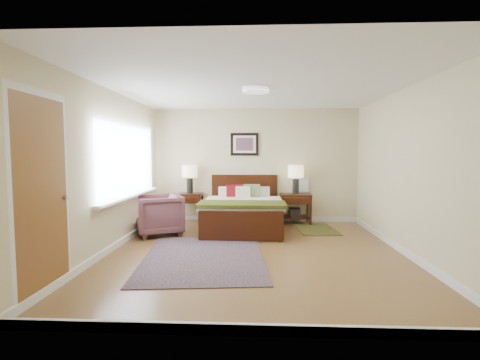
% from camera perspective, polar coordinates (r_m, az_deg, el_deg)
% --- Properties ---
extents(floor, '(5.00, 5.00, 0.00)m').
position_cam_1_polar(floor, '(5.48, 2.52, -11.68)').
color(floor, brown).
rests_on(floor, ground).
extents(back_wall, '(4.50, 0.04, 2.50)m').
position_cam_1_polar(back_wall, '(7.77, 2.58, 2.40)').
color(back_wall, beige).
rests_on(back_wall, ground).
extents(front_wall, '(4.50, 0.04, 2.50)m').
position_cam_1_polar(front_wall, '(2.78, 2.50, -1.02)').
color(front_wall, beige).
rests_on(front_wall, ground).
extents(left_wall, '(0.04, 5.00, 2.50)m').
position_cam_1_polar(left_wall, '(5.73, -20.55, 1.46)').
color(left_wall, beige).
rests_on(left_wall, ground).
extents(right_wall, '(0.04, 5.00, 2.50)m').
position_cam_1_polar(right_wall, '(5.73, 25.70, 1.30)').
color(right_wall, beige).
rests_on(right_wall, ground).
extents(ceiling, '(4.50, 5.00, 0.02)m').
position_cam_1_polar(ceiling, '(5.36, 2.61, 14.98)').
color(ceiling, white).
rests_on(ceiling, back_wall).
extents(window, '(0.11, 2.72, 1.32)m').
position_cam_1_polar(window, '(6.36, -17.66, 2.92)').
color(window, silver).
rests_on(window, left_wall).
extents(door, '(0.06, 1.00, 2.18)m').
position_cam_1_polar(door, '(4.19, -29.68, -2.24)').
color(door, silver).
rests_on(door, ground).
extents(ceil_fixture, '(0.44, 0.44, 0.08)m').
position_cam_1_polar(ceil_fixture, '(5.35, 2.61, 14.61)').
color(ceil_fixture, white).
rests_on(ceil_fixture, ceiling).
extents(bed, '(1.59, 1.90, 1.03)m').
position_cam_1_polar(bed, '(6.91, 0.49, -4.28)').
color(bed, '#341407').
rests_on(bed, ground).
extents(wall_art, '(0.62, 0.05, 0.50)m').
position_cam_1_polar(wall_art, '(7.74, 0.75, 5.88)').
color(wall_art, black).
rests_on(wall_art, back_wall).
extents(nightstand_left, '(0.54, 0.49, 0.64)m').
position_cam_1_polar(nightstand_left, '(7.71, -8.24, -3.10)').
color(nightstand_left, '#341407').
rests_on(nightstand_left, ground).
extents(nightstand_right, '(0.65, 0.49, 0.64)m').
position_cam_1_polar(nightstand_right, '(7.65, 9.10, -4.17)').
color(nightstand_right, '#341407').
rests_on(nightstand_right, ground).
extents(lamp_left, '(0.33, 0.33, 0.61)m').
position_cam_1_polar(lamp_left, '(7.68, -8.25, 1.00)').
color(lamp_left, black).
rests_on(lamp_left, nightstand_left).
extents(lamp_right, '(0.33, 0.33, 0.61)m').
position_cam_1_polar(lamp_right, '(7.60, 9.15, 0.93)').
color(lamp_right, black).
rests_on(lamp_right, nightstand_right).
extents(armchair, '(1.07, 1.06, 0.75)m').
position_cam_1_polar(armchair, '(6.69, -13.14, -5.55)').
color(armchair, brown).
rests_on(armchair, ground).
extents(rug_persian, '(1.93, 2.57, 0.01)m').
position_cam_1_polar(rug_persian, '(5.23, -6.00, -12.40)').
color(rug_persian, '#0B1038').
rests_on(rug_persian, ground).
extents(rug_navy, '(0.82, 1.16, 0.01)m').
position_cam_1_polar(rug_navy, '(7.16, 12.35, -7.90)').
color(rug_navy, black).
rests_on(rug_navy, ground).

